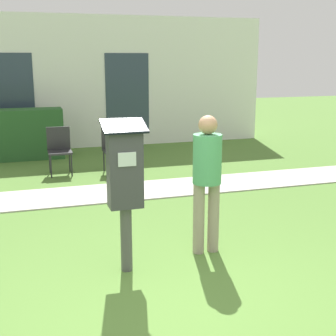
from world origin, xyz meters
TOP-DOWN VIEW (x-y plane):
  - ground_plane at (0.00, 0.00)m, footprint 40.00×40.00m
  - sidewalk at (0.00, 3.65)m, footprint 12.00×1.10m
  - building_facade at (0.00, 7.98)m, footprint 10.00×0.26m
  - parking_meter at (-0.21, 0.75)m, footprint 0.44×0.31m
  - person_standing at (0.76, 0.96)m, footprint 0.32×0.32m
  - outdoor_chair_left at (-0.52, 5.28)m, footprint 0.44×0.44m
  - outdoor_chair_middle at (0.51, 5.11)m, footprint 0.44×0.44m
  - hedge_row at (-1.58, 6.92)m, footprint 2.54×0.60m

SIDE VIEW (x-z plane):
  - ground_plane at x=0.00m, z-range 0.00..0.00m
  - sidewalk at x=0.00m, z-range 0.00..0.02m
  - outdoor_chair_left at x=-0.52m, z-range 0.08..0.98m
  - outdoor_chair_middle at x=0.51m, z-range 0.08..0.98m
  - hedge_row at x=-1.58m, z-range 0.00..1.10m
  - person_standing at x=0.76m, z-range 0.14..1.72m
  - parking_meter at x=-0.21m, z-range 0.22..1.81m
  - building_facade at x=0.00m, z-range 0.00..3.20m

